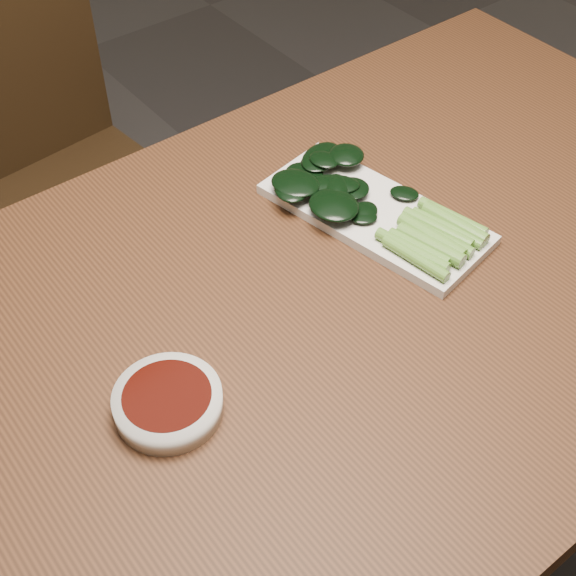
{
  "coord_description": "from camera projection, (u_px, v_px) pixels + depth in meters",
  "views": [
    {
      "loc": [
        -0.46,
        -0.51,
        1.47
      ],
      "look_at": [
        -0.04,
        0.03,
        0.76
      ],
      "focal_mm": 50.0,
      "sensor_mm": 36.0,
      "label": 1
    }
  ],
  "objects": [
    {
      "name": "sauce_bowl",
      "position": [
        168.0,
        402.0,
        0.86
      ],
      "size": [
        0.12,
        0.12,
        0.03
      ],
      "color": "silver",
      "rests_on": "table"
    },
    {
      "name": "gai_lan",
      "position": [
        371.0,
        205.0,
        1.07
      ],
      "size": [
        0.19,
        0.32,
        0.02
      ],
      "color": "#598C30",
      "rests_on": "serving_plate"
    },
    {
      "name": "serving_plate",
      "position": [
        375.0,
        214.0,
        1.09
      ],
      "size": [
        0.19,
        0.33,
        0.01
      ],
      "rotation": [
        0.0,
        0.0,
        0.19
      ],
      "color": "silver",
      "rests_on": "table"
    },
    {
      "name": "chair_far",
      "position": [
        53.0,
        172.0,
        1.59
      ],
      "size": [
        0.45,
        0.45,
        0.89
      ],
      "rotation": [
        0.0,
        0.0,
        0.1
      ],
      "color": "black",
      "rests_on": "ground"
    },
    {
      "name": "table",
      "position": [
        325.0,
        331.0,
        1.05
      ],
      "size": [
        1.4,
        0.8,
        0.75
      ],
      "color": "#402312",
      "rests_on": "ground"
    },
    {
      "name": "ground",
      "position": [
        313.0,
        563.0,
        1.53
      ],
      "size": [
        6.0,
        6.0,
        0.0
      ],
      "primitive_type": "plane",
      "color": "#2C2A2A",
      "rests_on": "ground"
    }
  ]
}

